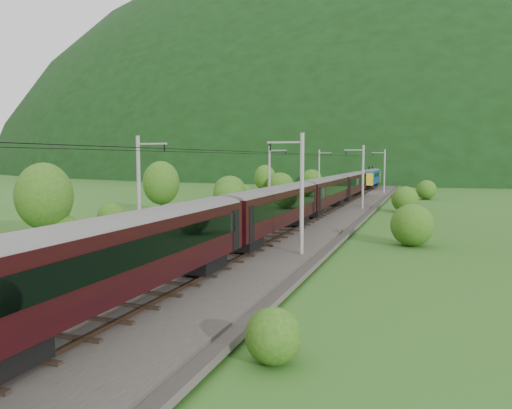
% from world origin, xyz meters
% --- Properties ---
extents(ground, '(600.00, 600.00, 0.00)m').
position_xyz_m(ground, '(0.00, 0.00, 0.00)').
color(ground, '#2B5219').
rests_on(ground, ground).
extents(railbed, '(14.00, 220.00, 0.30)m').
position_xyz_m(railbed, '(0.00, 10.00, 0.15)').
color(railbed, '#38332D').
rests_on(railbed, ground).
extents(track_left, '(2.40, 220.00, 0.27)m').
position_xyz_m(track_left, '(-2.40, 10.00, 0.37)').
color(track_left, brown).
rests_on(track_left, railbed).
extents(track_right, '(2.40, 220.00, 0.27)m').
position_xyz_m(track_right, '(2.40, 10.00, 0.37)').
color(track_right, brown).
rests_on(track_right, railbed).
extents(catenary_left, '(2.54, 192.28, 8.00)m').
position_xyz_m(catenary_left, '(-6.12, 32.00, 4.50)').
color(catenary_left, gray).
rests_on(catenary_left, railbed).
extents(catenary_right, '(2.54, 192.28, 8.00)m').
position_xyz_m(catenary_right, '(6.12, 32.00, 4.50)').
color(catenary_right, gray).
rests_on(catenary_right, railbed).
extents(overhead_wires, '(4.83, 198.00, 0.03)m').
position_xyz_m(overhead_wires, '(0.00, 10.00, 7.10)').
color(overhead_wires, black).
rests_on(overhead_wires, ground).
extents(mountain_main, '(504.00, 360.00, 244.00)m').
position_xyz_m(mountain_main, '(0.00, 260.00, 0.00)').
color(mountain_main, black).
rests_on(mountain_main, ground).
extents(mountain_ridge, '(336.00, 280.00, 132.00)m').
position_xyz_m(mountain_ridge, '(-120.00, 300.00, 0.00)').
color(mountain_ridge, black).
rests_on(mountain_ridge, ground).
extents(train, '(2.70, 128.79, 4.68)m').
position_xyz_m(train, '(2.40, 16.14, 3.24)').
color(train, black).
rests_on(train, ground).
extents(hazard_post_near, '(0.18, 0.18, 1.72)m').
position_xyz_m(hazard_post_near, '(-0.16, 67.19, 1.16)').
color(hazard_post_near, red).
rests_on(hazard_post_near, railbed).
extents(hazard_post_far, '(0.15, 0.15, 1.39)m').
position_xyz_m(hazard_post_far, '(0.09, 59.92, 0.99)').
color(hazard_post_far, red).
rests_on(hazard_post_far, railbed).
extents(signal, '(0.22, 0.22, 2.01)m').
position_xyz_m(signal, '(-4.32, 26.15, 1.48)').
color(signal, black).
rests_on(signal, railbed).
extents(vegetation_left, '(11.27, 149.97, 6.34)m').
position_xyz_m(vegetation_left, '(-12.89, 17.41, 2.28)').
color(vegetation_left, '#295215').
rests_on(vegetation_left, ground).
extents(vegetation_right, '(6.75, 96.20, 3.13)m').
position_xyz_m(vegetation_right, '(12.31, 8.10, 1.45)').
color(vegetation_right, '#295215').
rests_on(vegetation_right, ground).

